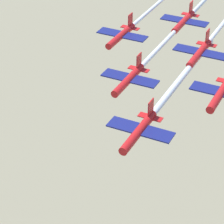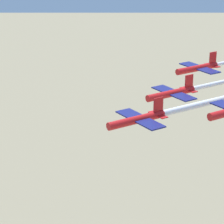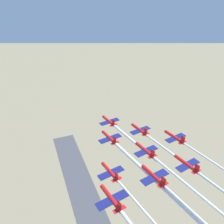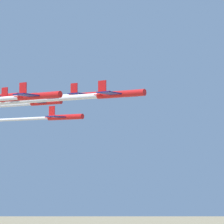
{
  "view_description": "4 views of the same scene",
  "coord_description": "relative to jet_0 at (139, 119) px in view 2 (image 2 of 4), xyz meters",
  "views": [
    {
      "loc": [
        -21.54,
        53.51,
        183.43
      ],
      "look_at": [
        2.92,
        -7.75,
        140.68
      ],
      "focal_mm": 85.0,
      "sensor_mm": 36.0,
      "label": 1
    },
    {
      "loc": [
        -63.18,
        45.1,
        168.98
      ],
      "look_at": [
        -0.43,
        -4.14,
        139.64
      ],
      "focal_mm": 85.0,
      "sensor_mm": 36.0,
      "label": 2
    },
    {
      "loc": [
        -56.3,
        -85.7,
        193.12
      ],
      "look_at": [
        4.33,
        -4.67,
        138.94
      ],
      "focal_mm": 35.0,
      "sensor_mm": 36.0,
      "label": 3
    },
    {
      "loc": [
        90.34,
        42.36,
        126.34
      ],
      "look_at": [
        -2.9,
        -12.06,
        133.96
      ],
      "focal_mm": 85.0,
      "sensor_mm": 36.0,
      "label": 4
    }
  ],
  "objects": [
    {
      "name": "jet_0",
      "position": [
        0.0,
        0.0,
        0.0
      ],
      "size": [
        10.6,
        11.2,
        3.74
      ],
      "rotation": [
        0.0,
        0.0,
        6.2
      ],
      "color": "red"
    },
    {
      "name": "jet_5",
      "position": [
        14.25,
        -29.61,
        0.73
      ],
      "size": [
        10.6,
        11.2,
        3.74
      ],
      "rotation": [
        0.0,
        0.0,
        6.2
      ],
      "color": "red"
    },
    {
      "name": "jet_2",
      "position": [
        7.13,
        -14.81,
        -0.25
      ],
      "size": [
        10.6,
        11.2,
        3.74
      ],
      "rotation": [
        0.0,
        0.0,
        6.2
      ],
      "color": "red"
    }
  ]
}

